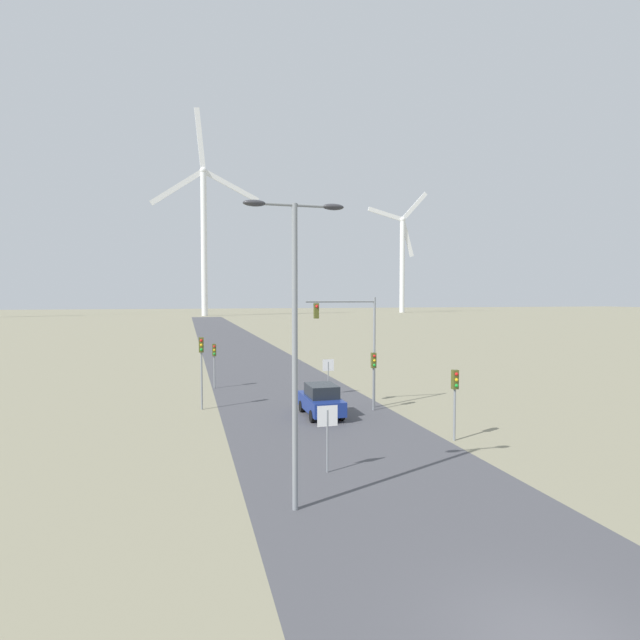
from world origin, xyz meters
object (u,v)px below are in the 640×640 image
traffic_light_mast_overhead (352,330)px  traffic_light_post_near_left (201,357)px  stop_sign_far (328,370)px  wind_turbine_center (402,255)px  traffic_light_post_mid_left (214,356)px  traffic_light_post_mid_right (374,368)px  wind_turbine_left (204,227)px  stop_sign_near (327,426)px  traffic_light_post_near_right (455,389)px  streetlamp (295,318)px  car_approaching (321,400)px

traffic_light_mast_overhead → traffic_light_post_near_left: bearing=166.4°
stop_sign_far → wind_turbine_center: 193.69m
traffic_light_post_near_left → traffic_light_post_mid_left: traffic_light_post_near_left is taller
traffic_light_post_mid_right → wind_turbine_left: (-4.10, 159.47, 29.77)m
stop_sign_near → traffic_light_post_near_right: (6.95, 2.56, 0.64)m
streetlamp → traffic_light_post_near_right: streetlamp is taller
stop_sign_near → stop_sign_far: stop_sign_near is taller
streetlamp → stop_sign_near: bearing=57.3°
traffic_light_mast_overhead → wind_turbine_center: size_ratio=0.12×
traffic_light_post_near_left → traffic_light_post_near_right: 14.93m
streetlamp → stop_sign_near: (1.91, 2.97, -4.27)m
traffic_light_post_near_left → wind_turbine_center: wind_turbine_center is taller
traffic_light_post_near_right → traffic_light_post_mid_right: bearing=101.4°
traffic_light_post_mid_left → wind_turbine_center: wind_turbine_center is taller
traffic_light_post_mid_right → streetlamp: bearing=-121.0°
traffic_light_post_mid_right → traffic_light_post_near_right: bearing=-78.6°
traffic_light_mast_overhead → wind_turbine_left: bearing=91.1°
car_approaching → traffic_light_post_mid_left: bearing=117.2°
streetlamp → car_approaching: 13.52m
traffic_light_post_near_right → traffic_light_post_mid_left: bearing=121.3°
traffic_light_post_mid_right → wind_turbine_left: wind_turbine_left is taller
car_approaching → wind_turbine_left: size_ratio=0.05×
stop_sign_far → wind_turbine_left: 157.26m
traffic_light_post_near_right → traffic_light_mast_overhead: traffic_light_mast_overhead is taller
traffic_light_post_near_right → traffic_light_mast_overhead: bearing=107.9°
streetlamp → wind_turbine_left: (3.37, 171.89, 26.21)m
traffic_light_post_near_left → traffic_light_mast_overhead: size_ratio=0.65×
traffic_light_post_mid_left → wind_turbine_center: (91.42, 168.34, 23.08)m
wind_turbine_left → stop_sign_far: bearing=-89.0°
traffic_light_post_mid_right → wind_turbine_left: 162.28m
traffic_light_post_mid_left → car_approaching: traffic_light_post_mid_left is taller
streetlamp → traffic_light_post_mid_right: (7.46, 12.42, -3.56)m
traffic_light_post_near_left → traffic_light_post_mid_left: 7.06m
wind_turbine_center → traffic_light_mast_overhead: bearing=-115.3°
wind_turbine_left → wind_turbine_center: 89.01m
traffic_light_post_near_left → traffic_light_post_near_right: (11.27, -9.77, -0.72)m
stop_sign_far → streetlamp: bearing=-109.2°
traffic_light_post_near_right → wind_turbine_center: wind_turbine_center is taller
traffic_light_post_mid_left → traffic_light_mast_overhead: bearing=-49.7°
car_approaching → traffic_light_mast_overhead: bearing=30.4°
traffic_light_post_near_left → wind_turbine_left: size_ratio=0.06×
stop_sign_near → traffic_light_post_mid_right: size_ratio=0.75×
wind_turbine_center → traffic_light_post_near_left: bearing=-117.8°
streetlamp → stop_sign_far: streetlamp is taller
stop_sign_far → traffic_light_mast_overhead: bearing=-87.1°
traffic_light_post_near_left → traffic_light_post_mid_left: bearing=80.8°
stop_sign_far → traffic_light_post_mid_left: traffic_light_post_mid_left is taller
traffic_light_post_near_right → car_approaching: size_ratio=0.82×
streetlamp → traffic_light_post_mid_right: 14.92m
car_approaching → traffic_light_post_mid_right: bearing=10.1°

